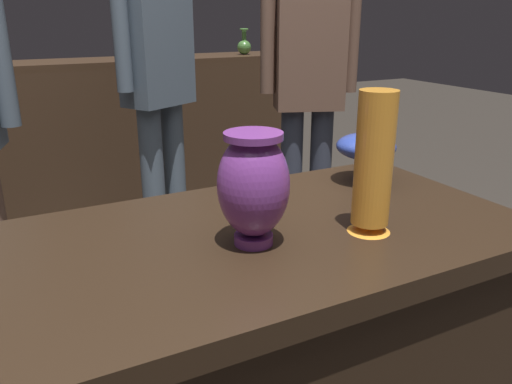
# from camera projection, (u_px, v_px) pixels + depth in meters

# --- Properties ---
(display_plinth) EXTENTS (1.20, 0.64, 0.80)m
(display_plinth) POSITION_uv_depth(u_px,v_px,m) (258.00, 382.00, 1.24)
(display_plinth) COLOR black
(display_plinth) RESTS_ON ground_plane
(back_display_shelf) EXTENTS (2.60, 0.40, 0.99)m
(back_display_shelf) POSITION_uv_depth(u_px,v_px,m) (85.00, 146.00, 3.05)
(back_display_shelf) COLOR #422D1E
(back_display_shelf) RESTS_ON ground_plane
(vase_centerpiece) EXTENTS (0.14, 0.14, 0.23)m
(vase_centerpiece) POSITION_uv_depth(u_px,v_px,m) (253.00, 185.00, 1.01)
(vase_centerpiece) COLOR #7A388E
(vase_centerpiece) RESTS_ON display_plinth
(vase_tall_behind) EXTENTS (0.16, 0.16, 0.14)m
(vase_tall_behind) POSITION_uv_depth(u_px,v_px,m) (366.00, 148.00, 1.40)
(vase_tall_behind) COLOR #2D429E
(vase_tall_behind) RESTS_ON display_plinth
(vase_left_accent) EXTENTS (0.09, 0.09, 0.30)m
(vase_left_accent) POSITION_uv_depth(u_px,v_px,m) (374.00, 165.00, 1.06)
(vase_left_accent) COLOR orange
(vase_left_accent) RESTS_ON display_plinth
(shelf_vase_far_right) EXTENTS (0.09, 0.09, 0.16)m
(shelf_vase_far_right) POSITION_uv_depth(u_px,v_px,m) (244.00, 46.00, 3.29)
(shelf_vase_far_right) COLOR #477A38
(shelf_vase_far_right) RESTS_ON back_display_shelf
(shelf_vase_right) EXTENTS (0.07, 0.07, 0.20)m
(shelf_vase_right) POSITION_uv_depth(u_px,v_px,m) (163.00, 41.00, 3.09)
(shelf_vase_right) COLOR #7A388E
(shelf_vase_right) RESTS_ON back_display_shelf
(visitor_near_right) EXTENTS (0.44, 0.29, 1.62)m
(visitor_near_right) POSITION_uv_depth(u_px,v_px,m) (309.00, 77.00, 2.46)
(visitor_near_right) COLOR #333847
(visitor_near_right) RESTS_ON ground_plane
(visitor_center_back) EXTENTS (0.42, 0.31, 1.70)m
(visitor_center_back) POSITION_uv_depth(u_px,v_px,m) (157.00, 68.00, 2.35)
(visitor_center_back) COLOR slate
(visitor_center_back) RESTS_ON ground_plane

